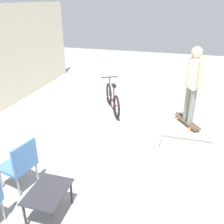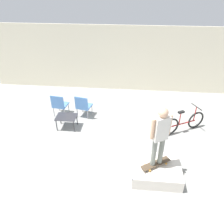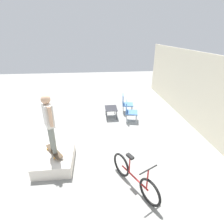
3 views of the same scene
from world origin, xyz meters
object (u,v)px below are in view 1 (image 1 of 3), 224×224
coffee_table (48,194)px  bicycle (112,99)px  skate_ramp_box (186,131)px  person_skater (193,79)px  patio_chair_right (20,163)px  skateboard_on_ramp (187,122)px

coffee_table → bicycle: size_ratio=0.46×
skate_ramp_box → bicycle: size_ratio=0.84×
person_skater → bicycle: bearing=34.4°
person_skater → patio_chair_right: person_skater is taller
skateboard_on_ramp → person_skater: size_ratio=0.48×
patio_chair_right → bicycle: (3.72, -0.60, -0.16)m
coffee_table → skateboard_on_ramp: bearing=-33.3°
skate_ramp_box → person_skater: (-0.03, 0.00, 1.31)m
patio_chair_right → skate_ramp_box: bearing=145.5°
patio_chair_right → skateboard_on_ramp: bearing=145.2°
skateboard_on_ramp → patio_chair_right: (-2.58, 2.78, 0.06)m
skate_ramp_box → bicycle: (1.10, 2.18, 0.17)m
skate_ramp_box → skateboard_on_ramp: bearing=178.9°
person_skater → skate_ramp_box: bearing=-29.1°
skateboard_on_ramp → patio_chair_right: bearing=99.6°
person_skater → patio_chair_right: 3.92m
person_skater → patio_chair_right: bearing=104.9°
person_skater → coffee_table: (-3.04, 1.99, -1.09)m
skateboard_on_ramp → bicycle: size_ratio=0.53×
skate_ramp_box → skateboard_on_ramp: size_ratio=1.59×
skate_ramp_box → coffee_table: 3.67m
person_skater → patio_chair_right: (-2.58, 2.78, -0.98)m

